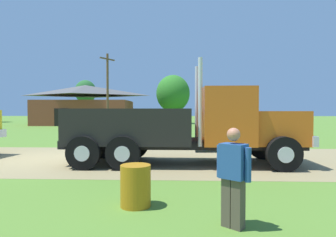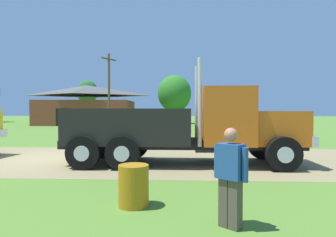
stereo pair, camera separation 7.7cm
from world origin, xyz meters
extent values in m
plane|color=#537D2C|center=(0.00, 0.00, 0.00)|extent=(200.00, 200.00, 0.00)
cube|color=#8B7C54|center=(0.00, 0.00, 0.00)|extent=(120.00, 6.61, 0.01)
cube|color=black|center=(5.23, -0.90, 0.73)|extent=(8.13, 1.54, 0.28)
cube|color=orange|center=(8.44, -0.90, 1.29)|extent=(1.71, 2.01, 1.12)
cube|color=silver|center=(9.35, -0.90, 0.91)|extent=(0.16, 2.19, 0.32)
cube|color=orange|center=(6.77, -0.90, 1.68)|extent=(1.64, 2.29, 1.90)
cube|color=#2D3D4C|center=(7.61, -0.90, 2.06)|extent=(0.04, 1.91, 0.84)
cylinder|color=silver|center=(5.83, 0.01, 2.13)|extent=(0.14, 0.14, 2.80)
cylinder|color=silver|center=(5.83, -1.80, 2.13)|extent=(0.14, 0.14, 2.80)
cylinder|color=silver|center=(6.28, 0.10, 0.51)|extent=(1.00, 0.52, 0.52)
cube|color=black|center=(3.46, -0.90, 1.33)|extent=(4.18, 2.30, 1.20)
cylinder|color=black|center=(8.36, 0.24, 0.54)|extent=(1.07, 0.30, 1.07)
cylinder|color=silver|center=(8.36, 0.40, 0.54)|extent=(0.48, 0.04, 0.48)
cylinder|color=black|center=(8.36, -2.04, 0.54)|extent=(1.07, 0.30, 1.07)
cylinder|color=silver|center=(8.36, -2.20, 0.54)|extent=(0.48, 0.04, 0.48)
cylinder|color=black|center=(2.17, 0.25, 0.54)|extent=(1.07, 0.30, 1.07)
cylinder|color=silver|center=(2.17, 0.41, 0.54)|extent=(0.48, 0.04, 0.48)
cylinder|color=black|center=(2.17, -2.04, 0.54)|extent=(1.07, 0.30, 1.07)
cylinder|color=silver|center=(2.17, -2.20, 0.54)|extent=(0.48, 0.04, 0.48)
cylinder|color=black|center=(3.42, 0.25, 0.54)|extent=(1.07, 0.30, 1.07)
cylinder|color=silver|center=(3.42, 0.41, 0.54)|extent=(0.48, 0.04, 0.48)
cylinder|color=black|center=(3.42, -2.04, 0.54)|extent=(1.07, 0.30, 1.07)
cylinder|color=silver|center=(3.42, -2.20, 0.54)|extent=(0.48, 0.04, 0.48)
cube|color=#264C8C|center=(6.03, -6.30, 1.05)|extent=(0.47, 0.45, 0.55)
sphere|color=#C87858|center=(6.03, -6.30, 1.47)|extent=(0.21, 0.21, 0.21)
cube|color=brown|center=(5.96, -6.24, 0.39)|extent=(0.24, 0.24, 0.78)
cube|color=brown|center=(6.09, -6.35, 0.39)|extent=(0.24, 0.24, 0.78)
cylinder|color=#264C8C|center=(5.84, -6.14, 1.03)|extent=(0.10, 0.10, 0.52)
cylinder|color=#264C8C|center=(6.22, -6.46, 1.03)|extent=(0.10, 0.10, 0.52)
cylinder|color=#B27214|center=(4.33, -5.37, 0.40)|extent=(0.59, 0.59, 0.80)
cube|color=brown|center=(-7.75, 27.78, 1.64)|extent=(12.35, 8.27, 3.28)
pyramid|color=#4F4F4F|center=(-7.75, 27.78, 4.72)|extent=(12.96, 8.68, 1.44)
cube|color=black|center=(-9.43, 23.76, 1.10)|extent=(1.80, 0.12, 2.20)
cylinder|color=brown|center=(-2.97, 21.12, 4.18)|extent=(0.26, 0.26, 8.35)
cube|color=brown|center=(-2.97, 21.12, 7.75)|extent=(1.27, 1.95, 0.14)
cylinder|color=#513823|center=(-11.80, 39.93, 1.94)|extent=(0.44, 0.44, 3.88)
ellipsoid|color=#26602A|center=(-11.80, 39.93, 5.40)|extent=(3.78, 3.78, 4.16)
cylinder|color=#513823|center=(4.20, 31.89, 1.25)|extent=(0.44, 0.44, 2.51)
ellipsoid|color=#2D7423|center=(4.20, 31.89, 4.52)|extent=(5.02, 5.02, 5.53)
camera|label=1|loc=(5.18, -10.79, 1.84)|focal=30.38mm
camera|label=2|loc=(5.25, -10.78, 1.84)|focal=30.38mm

